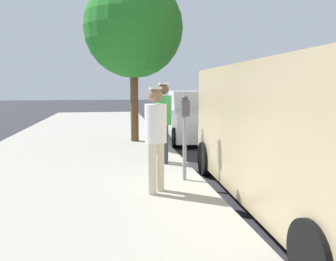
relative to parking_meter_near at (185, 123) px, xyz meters
name	(u,v)px	position (x,y,z in m)	size (l,w,h in m)	color
ground_plane	(242,175)	(-1.35, -0.67, -1.18)	(80.00, 80.00, 0.00)	#2D2D33
sidewalk_slab	(66,179)	(2.15, -0.67, -1.11)	(5.00, 32.00, 0.15)	#9E998E
parking_meter_near	(185,123)	(0.00, 0.00, 0.00)	(0.14, 0.18, 1.52)	gray
pedestrian_in_green	(164,117)	(0.16, -1.43, -0.02)	(0.34, 0.36, 1.75)	#383D47
pedestrian_in_white	(156,133)	(0.60, 0.64, -0.08)	(0.34, 0.34, 1.66)	beige
parked_van	(303,132)	(-1.50, 1.29, -0.03)	(2.29, 5.27, 2.15)	tan
parked_sedan_behind	(195,117)	(-1.57, -5.68, -0.43)	(2.18, 4.51, 1.65)	white
street_tree	(133,28)	(0.59, -4.55, 2.33)	(2.92, 2.92, 4.84)	brown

